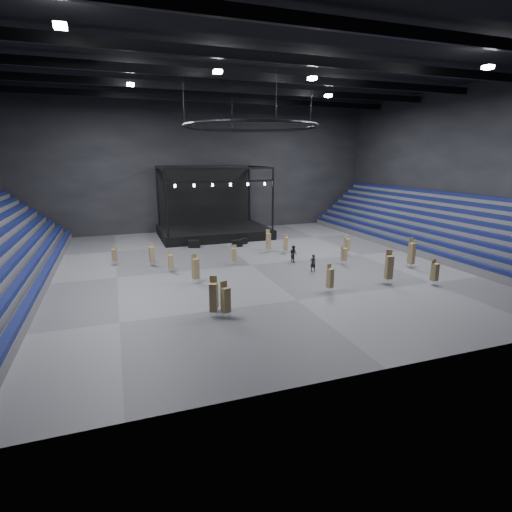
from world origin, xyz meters
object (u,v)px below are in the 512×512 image
object	(u,v)px
flight_case_left	(194,244)
chair_stack_4	(344,254)
chair_stack_6	(412,253)
chair_stack_2	(389,267)
chair_stack_7	(196,268)
chair_stack_13	(234,254)
stage	(212,225)
chair_stack_9	(171,261)
crew_member	(293,254)
chair_stack_15	(435,272)
man_center	(313,263)
flight_case_mid	(237,243)
chair_stack_3	(347,245)
flight_case_right	(243,241)
chair_stack_10	(226,299)
chair_stack_12	(330,278)
chair_stack_1	(114,255)
chair_stack_0	(268,241)
chair_stack_5	(213,297)
chair_stack_11	(214,294)
chair_stack_8	(152,254)
chair_stack_14	(286,243)

from	to	relation	value
flight_case_left	chair_stack_4	world-z (taller)	chair_stack_4
chair_stack_6	chair_stack_2	bearing A→B (deg)	-158.85
chair_stack_4	chair_stack_7	world-z (taller)	chair_stack_7
chair_stack_13	chair_stack_2	bearing A→B (deg)	-22.65
stage	chair_stack_9	size ratio (longest dim) A/B	7.19
chair_stack_6	crew_member	size ratio (longest dim) A/B	1.72
chair_stack_2	chair_stack_15	distance (m)	3.69
crew_member	man_center	bearing A→B (deg)	173.78
flight_case_mid	chair_stack_9	bearing A→B (deg)	-136.84
chair_stack_3	chair_stack_15	xyz separation A→B (m)	(1.01, -11.69, 0.07)
flight_case_right	man_center	world-z (taller)	man_center
flight_case_right	chair_stack_4	bearing A→B (deg)	-62.40
chair_stack_10	chair_stack_12	distance (m)	9.38
chair_stack_1	chair_stack_3	distance (m)	24.15
flight_case_left	chair_stack_0	size ratio (longest dim) A/B	0.52
chair_stack_2	chair_stack_6	world-z (taller)	chair_stack_6
chair_stack_1	chair_stack_3	bearing A→B (deg)	12.83
chair_stack_15	chair_stack_5	bearing A→B (deg)	172.55
crew_member	chair_stack_6	bearing A→B (deg)	-131.74
chair_stack_3	chair_stack_1	bearing A→B (deg)	161.86
chair_stack_5	chair_stack_6	size ratio (longest dim) A/B	0.95
chair_stack_9	chair_stack_7	bearing A→B (deg)	-74.00
chair_stack_5	chair_stack_11	xyz separation A→B (m)	(0.28, 0.92, -0.15)
chair_stack_2	chair_stack_8	bearing A→B (deg)	159.32
chair_stack_15	chair_stack_4	bearing A→B (deg)	104.00
chair_stack_4	chair_stack_6	xyz separation A→B (m)	(5.29, -3.30, 0.44)
man_center	crew_member	distance (m)	3.75
chair_stack_1	man_center	bearing A→B (deg)	-4.24
chair_stack_12	flight_case_right	bearing A→B (deg)	76.69
chair_stack_1	chair_stack_4	xyz separation A→B (m)	(21.32, -7.45, 0.05)
chair_stack_6	chair_stack_10	size ratio (longest dim) A/B	1.17
crew_member	chair_stack_7	bearing A→B (deg)	98.94
chair_stack_1	man_center	distance (m)	19.33
flight_case_mid	chair_stack_10	xyz separation A→B (m)	(-6.96, -20.41, 0.90)
stage	chair_stack_3	size ratio (longest dim) A/B	6.76
chair_stack_9	chair_stack_14	size ratio (longest dim) A/B	0.93
flight_case_mid	chair_stack_7	distance (m)	14.45
chair_stack_1	chair_stack_7	xyz separation A→B (m)	(6.35, -8.63, 0.32)
stage	chair_stack_7	world-z (taller)	stage
flight_case_mid	chair_stack_11	size ratio (longest dim) A/B	0.48
stage	chair_stack_15	size ratio (longest dim) A/B	6.42
flight_case_left	chair_stack_0	distance (m)	8.96
stage	chair_stack_14	world-z (taller)	stage
chair_stack_8	chair_stack_10	world-z (taller)	chair_stack_10
flight_case_left	chair_stack_5	xyz separation A→B (m)	(-2.76, -21.18, 0.98)
chair_stack_9	man_center	xyz separation A→B (m)	(12.44, -4.09, -0.23)
flight_case_mid	chair_stack_9	size ratio (longest dim) A/B	0.61
chair_stack_3	stage	bearing A→B (deg)	117.11
chair_stack_9	chair_stack_1	bearing A→B (deg)	132.75
flight_case_right	chair_stack_9	size ratio (longest dim) A/B	0.53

